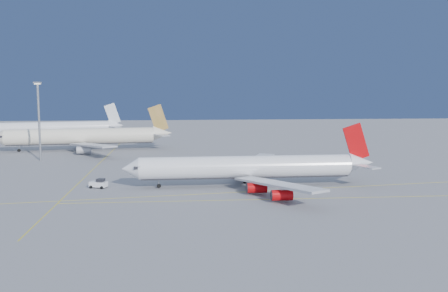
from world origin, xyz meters
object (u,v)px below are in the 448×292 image
airliner_virgin (251,167)px  pushback_tug (99,184)px  light_mast (39,114)px  airliner_etihad (85,136)px  airliner_third (57,128)px

airliner_virgin → pushback_tug: size_ratio=13.79×
pushback_tug → light_mast: (-26.71, 48.10, 14.36)m
airliner_virgin → airliner_etihad: airliner_etihad is taller
airliner_etihad → pushback_tug: airliner_etihad is taller
airliner_etihad → airliner_third: size_ratio=1.09×
airliner_etihad → airliner_third: airliner_etihad is taller
light_mast → airliner_third: bearing=99.3°
airliner_third → light_mast: bearing=-90.6°
airliner_third → light_mast: light_mast is taller
airliner_etihad → pushback_tug: size_ratio=14.83×
airliner_virgin → airliner_etihad: size_ratio=0.93×
airliner_virgin → pushback_tug: airliner_virgin is taller
airliner_virgin → airliner_third: (-75.84, 120.64, 0.38)m
pushback_tug → airliner_third: bearing=126.8°
airliner_virgin → pushback_tug: (-37.42, 0.87, -3.63)m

